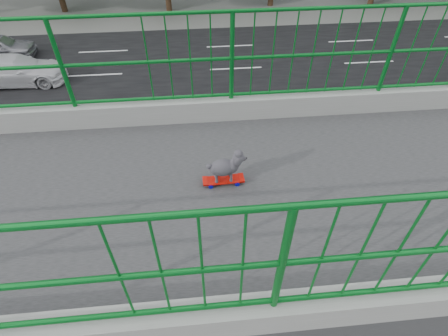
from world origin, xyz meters
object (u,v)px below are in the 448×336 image
car_0 (187,189)px  car_5 (259,183)px  skateboard (223,180)px  car_1 (207,132)px  poodle (226,166)px  car_3 (16,70)px

car_0 → car_5: 2.55m
skateboard → car_1: skateboard is taller
poodle → car_0: (-5.85, -0.76, -6.49)m
car_1 → car_5: 3.61m
car_0 → car_3: bearing=-137.0°
car_0 → car_5: size_ratio=0.95×
car_1 → car_3: size_ratio=0.88×
car_3 → poodle: bearing=-147.9°
poodle → car_0: size_ratio=0.10×
car_0 → car_1: bearing=164.7°
skateboard → poodle: (-0.00, 0.02, 0.21)m
car_0 → poodle: bearing=7.4°
car_3 → car_0: bearing=-137.0°
car_1 → car_5: bearing=27.7°
skateboard → car_3: (-15.45, -9.68, -6.32)m
poodle → car_0: 8.77m
car_3 → car_5: (9.60, 11.50, 0.04)m
car_1 → car_3: (-6.40, -9.82, -0.00)m
poodle → car_1: poodle is taller
car_5 → skateboard: bearing=-17.2°
car_0 → car_3: car_0 is taller
car_1 → car_3: bearing=-123.1°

